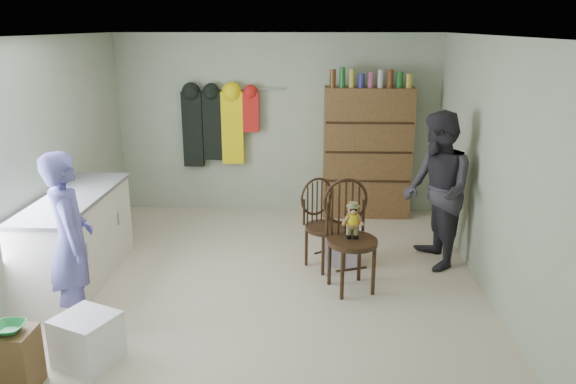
{
  "coord_description": "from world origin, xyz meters",
  "views": [
    {
      "loc": [
        0.5,
        -5.31,
        2.6
      ],
      "look_at": [
        0.25,
        0.2,
        0.95
      ],
      "focal_mm": 35.0,
      "sensor_mm": 36.0,
      "label": 1
    }
  ],
  "objects_px": {
    "counter": "(75,239)",
    "chair_front": "(350,230)",
    "chair_far": "(323,220)",
    "dresser": "(367,152)"
  },
  "relations": [
    {
      "from": "chair_far",
      "to": "counter",
      "type": "bearing_deg",
      "value": 154.6
    },
    {
      "from": "counter",
      "to": "dresser",
      "type": "height_order",
      "value": "dresser"
    },
    {
      "from": "chair_front",
      "to": "counter",
      "type": "bearing_deg",
      "value": 159.96
    },
    {
      "from": "counter",
      "to": "chair_front",
      "type": "xyz_separation_m",
      "value": [
        2.83,
        -0.02,
        0.16
      ]
    },
    {
      "from": "counter",
      "to": "chair_front",
      "type": "height_order",
      "value": "chair_front"
    },
    {
      "from": "chair_front",
      "to": "chair_far",
      "type": "height_order",
      "value": "chair_front"
    },
    {
      "from": "chair_far",
      "to": "dresser",
      "type": "xyz_separation_m",
      "value": [
        0.63,
        1.79,
        0.38
      ]
    },
    {
      "from": "counter",
      "to": "dresser",
      "type": "distance_m",
      "value": 3.96
    },
    {
      "from": "chair_front",
      "to": "chair_far",
      "type": "xyz_separation_m",
      "value": [
        -0.27,
        0.53,
        -0.09
      ]
    },
    {
      "from": "counter",
      "to": "chair_front",
      "type": "relative_size",
      "value": 1.65
    }
  ]
}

